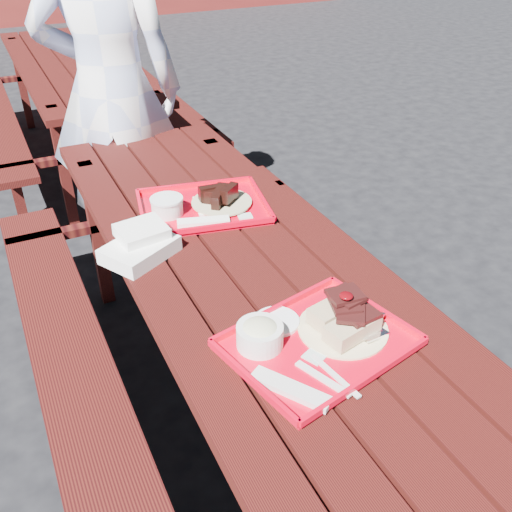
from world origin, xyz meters
The scene contains 7 objects.
ground centered at (0.00, 0.00, 0.00)m, with size 60.00×60.00×0.00m, color black.
picnic_table_near centered at (0.00, 0.00, 0.56)m, with size 1.41×2.40×0.75m.
picnic_table_far centered at (0.00, 2.80, 0.56)m, with size 1.41×2.40×0.75m.
near_tray centered at (-0.01, -0.50, 0.78)m, with size 0.53×0.45×0.15m.
far_tray centered at (0.00, 0.32, 0.77)m, with size 0.53×0.45×0.08m.
white_cloth centered at (-0.29, 0.12, 0.79)m, with size 0.28×0.25×0.09m.
person centered at (-0.07, 1.31, 0.95)m, with size 0.69×0.45×1.90m, color #B9C6F2.
Camera 1 is at (-0.65, -1.47, 1.77)m, focal length 40.00 mm.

